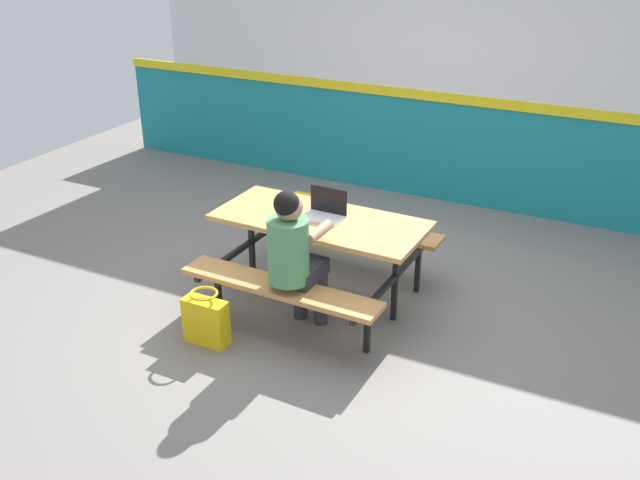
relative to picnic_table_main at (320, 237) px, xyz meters
name	(u,v)px	position (x,y,z in m)	size (l,w,h in m)	color
ground_plane	(325,302)	(0.05, 0.00, -0.58)	(10.00, 10.00, 0.02)	gray
accent_backdrop	(436,86)	(0.05, 2.63, 0.67)	(8.00, 0.14, 2.60)	teal
picnic_table_main	(320,237)	(0.00, 0.00, 0.00)	(1.69, 1.59, 0.74)	tan
student_nearer	(294,252)	(0.07, -0.56, 0.13)	(0.37, 0.53, 1.21)	#2D2D38
laptop_silver	(325,212)	(0.02, 0.04, 0.21)	(0.32, 0.23, 0.22)	silver
backpack_dark	(306,218)	(-0.67, 1.02, -0.36)	(0.30, 0.22, 0.44)	yellow
tote_bag_bright	(206,320)	(-0.47, -0.95, -0.38)	(0.34, 0.21, 0.43)	yellow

